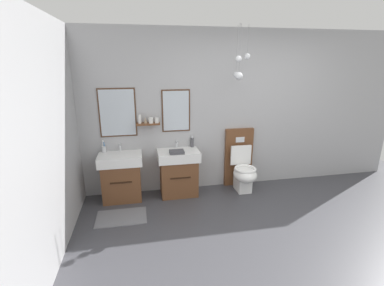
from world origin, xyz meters
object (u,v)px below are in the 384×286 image
Objects in this scene: toilet at (242,167)px; folded_hand_towel at (177,152)px; vanity_sink_left at (122,176)px; toothbrush_cup at (104,149)px; vanity_sink_right at (179,171)px; soap_dispenser at (192,142)px.

folded_hand_towel is (-1.10, -0.11, 0.38)m from toilet.
vanity_sink_left is 3.33× the size of folded_hand_towel.
folded_hand_towel is at bearing -8.44° from vanity_sink_left.
toothbrush_cup is at bearing 165.94° from folded_hand_towel.
vanity_sink_left and vanity_sink_right have the same top height.
toilet is at bearing -0.42° from vanity_sink_left.
toothbrush_cup is (-2.19, 0.16, 0.41)m from toilet.
toothbrush_cup is (-1.13, 0.15, 0.40)m from vanity_sink_right.
vanity_sink_right is at bearing 0.00° from vanity_sink_left.
toothbrush_cup is at bearing -179.59° from soap_dispenser.
vanity_sink_right is 3.86× the size of toothbrush_cup.
vanity_sink_left is 0.73× the size of toilet.
toothbrush_cup reaches higher than vanity_sink_right.
toilet is 1.17m from folded_hand_towel.
folded_hand_towel is (-0.04, -0.13, 0.37)m from vanity_sink_right.
vanity_sink_right is 0.73× the size of toilet.
toilet is (1.94, -0.01, -0.01)m from vanity_sink_left.
vanity_sink_right is 3.33× the size of folded_hand_towel.
vanity_sink_left is 1.94m from toilet.
toilet is 4.55× the size of folded_hand_towel.
folded_hand_towel is (-0.29, -0.28, -0.06)m from soap_dispenser.
soap_dispenser is 0.83× the size of folded_hand_towel.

